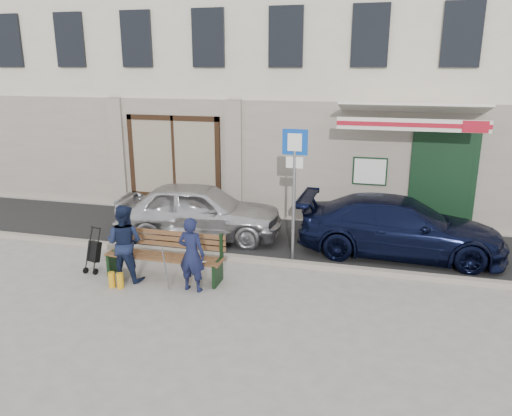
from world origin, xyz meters
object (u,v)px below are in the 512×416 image
(car_silver, at_px, (199,210))
(woman, at_px, (124,243))
(parking_sign, at_px, (294,174))
(man, at_px, (192,254))
(bench, at_px, (162,256))
(car_navy, at_px, (400,227))
(stroller, at_px, (94,252))

(car_silver, distance_m, woman, 2.81)
(parking_sign, xyz_separation_m, man, (-1.55, -1.96, -1.21))
(bench, bearing_deg, car_silver, 93.76)
(car_navy, xyz_separation_m, woman, (-5.23, -2.82, 0.12))
(parking_sign, bearing_deg, car_silver, 162.26)
(car_silver, distance_m, stroller, 2.88)
(parking_sign, bearing_deg, bench, -143.84)
(car_silver, relative_size, bench, 1.68)
(stroller, bearing_deg, man, 8.53)
(parking_sign, xyz_separation_m, stroller, (-3.85, -1.62, -1.53))
(car_silver, xyz_separation_m, parking_sign, (2.50, -0.92, 1.25))
(car_navy, distance_m, man, 4.79)
(man, xyz_separation_m, woman, (-1.45, 0.12, 0.05))
(car_silver, relative_size, man, 2.80)
(car_silver, distance_m, man, 3.04)
(car_silver, height_order, car_navy, car_silver)
(car_navy, relative_size, woman, 2.90)
(car_silver, xyz_separation_m, woman, (-0.49, -2.76, 0.09))
(car_navy, relative_size, man, 3.11)
(car_navy, relative_size, stroller, 4.90)
(man, relative_size, stroller, 1.58)
(car_silver, xyz_separation_m, bench, (0.16, -2.48, -0.23))
(woman, height_order, stroller, woman)
(bench, xyz_separation_m, man, (0.80, -0.40, 0.26))
(car_silver, distance_m, bench, 2.50)
(parking_sign, relative_size, woman, 1.85)
(parking_sign, distance_m, man, 2.78)
(parking_sign, relative_size, bench, 1.19)
(car_navy, xyz_separation_m, parking_sign, (-2.23, -0.98, 1.29))
(man, bearing_deg, car_navy, -136.95)
(car_silver, relative_size, stroller, 4.41)
(man, distance_m, stroller, 2.35)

